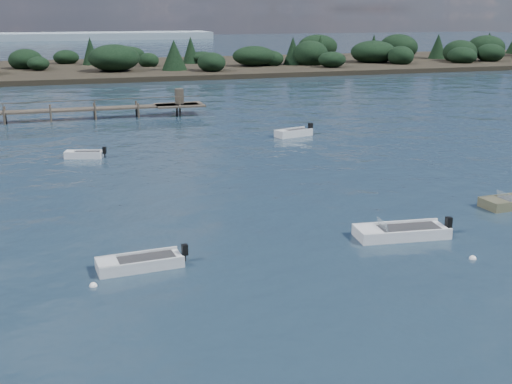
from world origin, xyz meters
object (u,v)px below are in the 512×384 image
object	(u,v)px
dinghy_mid_grey	(140,265)
dinghy_mid_white_a	(401,234)
tender_far_grey_b	(294,134)
tender_far_white	(84,156)

from	to	relation	value
dinghy_mid_grey	dinghy_mid_white_a	bearing A→B (deg)	0.34
tender_far_grey_b	tender_far_white	world-z (taller)	tender_far_grey_b
dinghy_mid_grey	tender_far_grey_b	world-z (taller)	tender_far_grey_b
dinghy_mid_grey	tender_far_white	bearing A→B (deg)	92.89
tender_far_white	tender_far_grey_b	bearing A→B (deg)	10.08
dinghy_mid_white_a	tender_far_grey_b	xyz separation A→B (m)	(4.11, 25.59, 0.03)
dinghy_mid_white_a	dinghy_mid_grey	bearing A→B (deg)	-179.66
dinghy_mid_white_a	dinghy_mid_grey	size ratio (longest dim) A/B	1.24
dinghy_mid_white_a	tender_far_grey_b	world-z (taller)	tender_far_grey_b
tender_far_grey_b	tender_far_white	distance (m)	18.17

